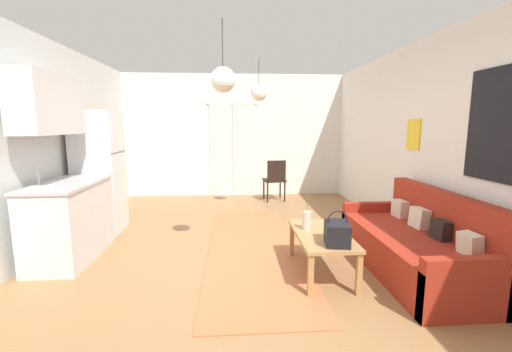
% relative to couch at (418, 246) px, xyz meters
% --- Properties ---
extents(ground_plane, '(5.31, 8.31, 0.10)m').
position_rel_couch_xyz_m(ground_plane, '(-1.92, 0.20, -0.32)').
color(ground_plane, '#996D44').
extents(wall_back, '(4.91, 0.13, 2.64)m').
position_rel_couch_xyz_m(wall_back, '(-1.93, 4.10, 1.04)').
color(wall_back, white).
rests_on(wall_back, ground_plane).
extents(wall_right, '(0.12, 7.91, 2.64)m').
position_rel_couch_xyz_m(wall_right, '(0.48, 0.19, 1.05)').
color(wall_right, white).
rests_on(wall_right, ground_plane).
extents(area_rug, '(1.14, 3.56, 0.01)m').
position_rel_couch_xyz_m(area_rug, '(-1.72, 0.79, -0.27)').
color(area_rug, '#B26B42').
rests_on(area_rug, ground_plane).
extents(couch, '(0.85, 1.96, 0.86)m').
position_rel_couch_xyz_m(couch, '(0.00, 0.00, 0.00)').
color(couch, maroon).
rests_on(couch, ground_plane).
extents(coffee_table, '(0.53, 1.04, 0.44)m').
position_rel_couch_xyz_m(coffee_table, '(-1.05, 0.02, 0.11)').
color(coffee_table, '#B27F4C').
rests_on(coffee_table, ground_plane).
extents(bamboo_vase, '(0.09, 0.09, 0.42)m').
position_rel_couch_xyz_m(bamboo_vase, '(-1.18, 0.14, 0.27)').
color(bamboo_vase, beige).
rests_on(bamboo_vase, coffee_table).
extents(handbag, '(0.27, 0.34, 0.33)m').
position_rel_couch_xyz_m(handbag, '(-0.99, -0.31, 0.28)').
color(handbag, black).
rests_on(handbag, coffee_table).
extents(refrigerator, '(0.61, 0.60, 1.76)m').
position_rel_couch_xyz_m(refrigerator, '(-3.91, 1.65, 0.61)').
color(refrigerator, white).
rests_on(refrigerator, ground_plane).
extents(kitchen_counter, '(0.60, 1.21, 2.12)m').
position_rel_couch_xyz_m(kitchen_counter, '(-3.92, 0.63, 0.54)').
color(kitchen_counter, silver).
rests_on(kitchen_counter, ground_plane).
extents(accent_chair, '(0.47, 0.45, 0.85)m').
position_rel_couch_xyz_m(accent_chair, '(-1.12, 3.38, 0.20)').
color(accent_chair, black).
rests_on(accent_chair, ground_plane).
extents(pendant_lamp_near, '(0.27, 0.27, 0.74)m').
position_rel_couch_xyz_m(pendant_lamp_near, '(-2.07, 0.32, 1.75)').
color(pendant_lamp_near, black).
extents(pendant_lamp_far, '(0.27, 0.27, 0.69)m').
position_rel_couch_xyz_m(pendant_lamp_far, '(-1.53, 2.33, 1.81)').
color(pendant_lamp_far, black).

